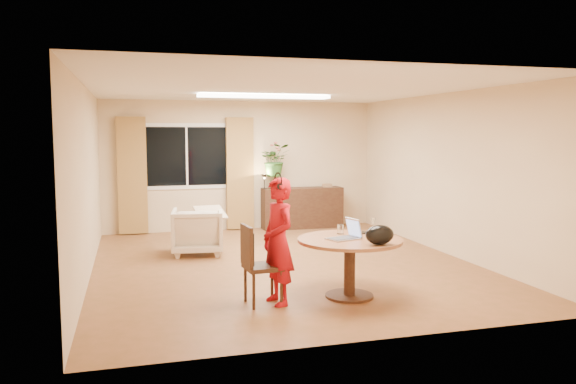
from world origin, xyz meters
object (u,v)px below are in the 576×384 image
object	(u,v)px
dining_table	(350,251)
sideboard	(302,208)
armchair	(197,231)
child	(278,241)
dining_chair	(263,264)

from	to	relation	value
dining_table	sideboard	distance (m)	4.96
sideboard	armchair	bearing A→B (deg)	-140.72
sideboard	child	bearing A→B (deg)	-110.20
dining_table	child	distance (m)	0.90
dining_table	armchair	size ratio (longest dim) A/B	1.52
dining_table	sideboard	xyz separation A→B (m)	(0.91, 4.87, -0.14)
dining_table	armchair	distance (m)	3.28
armchair	dining_chair	bearing A→B (deg)	105.70
child	sideboard	bearing A→B (deg)	147.33
dining_chair	child	world-z (taller)	child
child	armchair	bearing A→B (deg)	178.73
dining_chair	child	bearing A→B (deg)	-13.55
dining_chair	armchair	xyz separation A→B (m)	(-0.41, 2.92, -0.09)
armchair	sideboard	bearing A→B (deg)	-133.02
dining_chair	dining_table	bearing A→B (deg)	-5.51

